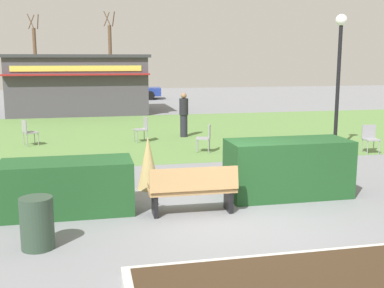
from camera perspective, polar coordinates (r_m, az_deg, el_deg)
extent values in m
plane|color=slate|center=(9.21, 5.31, -8.67)|extent=(80.00, 80.00, 0.00)
cube|color=#5B8442|center=(19.52, -4.27, 1.39)|extent=(36.00, 12.00, 0.01)
cube|color=tan|center=(9.30, 0.02, -5.56)|extent=(1.71, 0.51, 0.06)
cube|color=tan|center=(9.01, 0.30, -4.21)|extent=(1.70, 0.15, 0.44)
cube|color=black|center=(9.25, -4.45, -7.12)|extent=(0.09, 0.44, 0.45)
cube|color=black|center=(9.52, 4.36, -6.61)|extent=(0.09, 0.44, 0.45)
cube|color=tan|center=(9.14, -4.98, -5.08)|extent=(0.07, 0.44, 0.06)
cube|color=tan|center=(9.45, 4.85, -4.57)|extent=(0.07, 0.44, 0.06)
cube|color=#1E4C23|center=(9.62, -14.64, -4.96)|extent=(2.51, 1.10, 1.03)
cube|color=#1E4C23|center=(10.60, 11.36, -2.84)|extent=(2.64, 1.10, 1.24)
cone|color=tan|center=(11.16, 5.01, -2.49)|extent=(0.63, 0.63, 1.06)
cone|color=tan|center=(11.00, -5.24, -2.23)|extent=(0.51, 0.51, 1.23)
cylinder|color=black|center=(16.44, 16.62, -0.32)|extent=(0.22, 0.22, 0.20)
cylinder|color=black|center=(16.22, 16.96, 6.30)|extent=(0.12, 0.12, 4.00)
sphere|color=white|center=(16.23, 17.36, 13.92)|extent=(0.36, 0.36, 0.36)
cylinder|color=#2D4233|center=(8.00, -17.96, -8.95)|extent=(0.52, 0.52, 0.83)
cube|color=#47424C|center=(27.22, -13.34, 6.80)|extent=(7.16, 4.40, 3.01)
cube|color=#333338|center=(27.18, -13.47, 10.14)|extent=(7.46, 4.70, 0.16)
cube|color=maroon|center=(24.81, -13.48, 8.03)|extent=(7.26, 0.36, 0.08)
cube|color=#D8CC4C|center=(24.96, -13.50, 8.74)|extent=(6.44, 0.04, 0.28)
cube|color=gray|center=(17.40, -18.67, 1.30)|extent=(0.58, 0.58, 0.04)
cube|color=gray|center=(17.31, -19.33, 1.95)|extent=(0.22, 0.42, 0.44)
cylinder|color=gray|center=(17.32, -17.83, 0.55)|extent=(0.03, 0.03, 0.45)
cylinder|color=gray|center=(17.67, -18.24, 0.71)|extent=(0.03, 0.03, 0.45)
cylinder|color=gray|center=(17.20, -19.02, 0.42)|extent=(0.03, 0.03, 0.45)
cylinder|color=gray|center=(17.56, -19.41, 0.59)|extent=(0.03, 0.03, 0.45)
cube|color=gray|center=(17.30, -6.15, 1.73)|extent=(0.51, 0.51, 0.04)
cube|color=gray|center=(17.33, -5.53, 2.49)|extent=(0.12, 0.44, 0.44)
cylinder|color=gray|center=(17.46, -6.91, 1.04)|extent=(0.03, 0.03, 0.45)
cylinder|color=gray|center=(17.10, -6.57, 0.86)|extent=(0.03, 0.03, 0.45)
cylinder|color=gray|center=(17.57, -5.72, 1.12)|extent=(0.03, 0.03, 0.45)
cylinder|color=gray|center=(17.21, -5.35, 0.94)|extent=(0.03, 0.03, 0.45)
cube|color=gray|center=(15.30, 1.33, 0.68)|extent=(0.56, 0.56, 0.04)
cube|color=gray|center=(15.24, 2.08, 1.48)|extent=(0.19, 0.43, 0.44)
cylinder|color=gray|center=(15.54, 0.71, -0.01)|extent=(0.03, 0.03, 0.45)
cylinder|color=gray|center=(15.17, 0.54, -0.26)|extent=(0.03, 0.03, 0.45)
cylinder|color=gray|center=(15.50, 2.10, -0.04)|extent=(0.03, 0.03, 0.45)
cylinder|color=gray|center=(15.13, 1.97, -0.29)|extent=(0.03, 0.03, 0.45)
cube|color=gray|center=(16.11, 20.55, 0.51)|extent=(0.49, 0.49, 0.04)
cube|color=gray|center=(16.25, 20.30, 1.39)|extent=(0.44, 0.09, 0.44)
cylinder|color=gray|center=(15.89, 20.18, -0.41)|extent=(0.03, 0.03, 0.45)
cylinder|color=gray|center=(16.06, 21.40, -0.39)|extent=(0.03, 0.03, 0.45)
cylinder|color=gray|center=(16.23, 19.61, -0.17)|extent=(0.03, 0.03, 0.45)
cylinder|color=gray|center=(16.40, 20.81, -0.14)|extent=(0.03, 0.03, 0.45)
cylinder|color=#23232D|center=(18.33, -0.98, 2.18)|extent=(0.28, 0.28, 0.85)
cylinder|color=black|center=(18.24, -0.99, 4.46)|extent=(0.34, 0.34, 0.62)
sphere|color=#8C6647|center=(18.20, -0.99, 5.78)|extent=(0.22, 0.22, 0.22)
cube|color=silver|center=(35.69, -14.98, 5.92)|extent=(4.22, 1.86, 0.60)
cube|color=black|center=(35.67, -15.26, 6.60)|extent=(2.33, 1.61, 0.44)
cylinder|color=black|center=(36.60, -12.88, 5.75)|extent=(0.64, 0.23, 0.64)
cylinder|color=black|center=(34.77, -12.86, 5.53)|extent=(0.64, 0.23, 0.64)
cylinder|color=black|center=(36.69, -16.96, 5.57)|extent=(0.64, 0.23, 0.64)
cylinder|color=black|center=(34.86, -17.16, 5.35)|extent=(0.64, 0.23, 0.64)
cube|color=navy|center=(35.79, -7.15, 6.20)|extent=(4.35, 2.19, 0.60)
cube|color=black|center=(35.77, -7.41, 6.88)|extent=(2.45, 1.79, 0.44)
cylinder|color=black|center=(36.74, -5.10, 5.98)|extent=(0.66, 0.28, 0.64)
cylinder|color=black|center=(34.91, -5.00, 5.76)|extent=(0.66, 0.28, 0.64)
cylinder|color=black|center=(36.75, -9.18, 5.89)|extent=(0.66, 0.28, 0.64)
cylinder|color=black|center=(34.92, -9.30, 5.67)|extent=(0.66, 0.28, 0.64)
cylinder|color=brown|center=(38.81, -9.69, 9.69)|extent=(0.28, 0.28, 5.51)
cylinder|color=brown|center=(39.05, -9.34, 14.48)|extent=(0.25, 0.58, 1.12)
cylinder|color=brown|center=(39.22, -10.12, 14.44)|extent=(0.54, 0.36, 1.12)
cylinder|color=brown|center=(38.62, -10.08, 14.51)|extent=(0.54, 0.35, 1.12)
cylinder|color=brown|center=(40.26, -18.13, 9.21)|extent=(0.28, 0.28, 5.30)
cylinder|color=brown|center=(40.43, -17.88, 13.70)|extent=(0.25, 0.58, 1.12)
cylinder|color=brown|center=(40.68, -18.59, 13.63)|extent=(0.54, 0.36, 1.12)
cylinder|color=brown|center=(40.08, -18.68, 13.69)|extent=(0.54, 0.35, 1.12)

